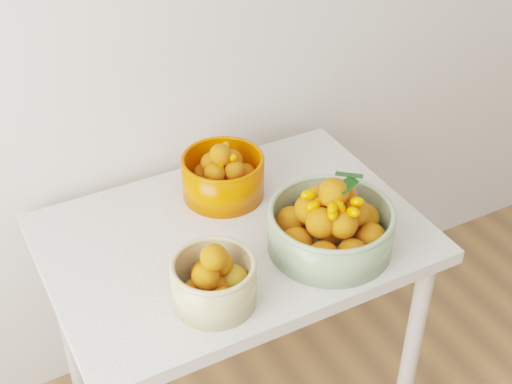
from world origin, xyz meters
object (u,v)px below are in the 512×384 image
(bowl_cream, at_px, (214,281))
(table, at_px, (234,259))
(bowl_green, at_px, (331,225))
(bowl_orange, at_px, (223,175))

(bowl_cream, bearing_deg, table, 53.43)
(table, height_order, bowl_green, bowl_green)
(table, xyz_separation_m, bowl_orange, (0.05, 0.17, 0.16))
(table, bearing_deg, bowl_cream, -126.57)
(bowl_green, bearing_deg, bowl_cream, -173.46)
(bowl_cream, xyz_separation_m, bowl_orange, (0.21, 0.38, 0.00))
(table, distance_m, bowl_orange, 0.24)
(table, bearing_deg, bowl_orange, 72.86)
(bowl_cream, bearing_deg, bowl_green, 6.54)
(table, relative_size, bowl_orange, 4.12)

